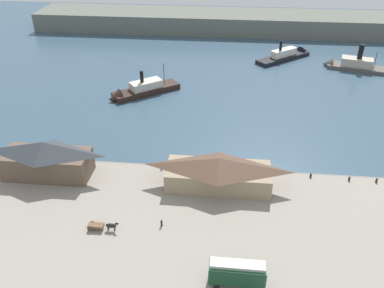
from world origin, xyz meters
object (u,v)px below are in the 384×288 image
at_px(pedestrian_by_tram, 162,223).
at_px(ferry_moored_west, 139,91).
at_px(mooring_post_center_east, 377,180).
at_px(street_tram, 237,272).
at_px(ferry_near_quay, 289,55).
at_px(horse_cart, 102,226).
at_px(ferry_outer_harbor, 349,64).
at_px(mooring_post_west, 311,175).
at_px(ferry_shed_east_terminal, 46,159).
at_px(mooring_post_east, 162,168).
at_px(ferry_shed_central_terminal, 218,172).
at_px(mooring_post_center_west, 349,179).

xyz_separation_m(pedestrian_by_tram, ferry_moored_west, (-16.84, 58.02, -0.46)).
bearing_deg(mooring_post_center_east, street_tram, -135.25).
relative_size(street_tram, ferry_near_quay, 0.38).
xyz_separation_m(horse_cart, ferry_outer_harbor, (63.81, 90.01, -0.51)).
height_order(pedestrian_by_tram, mooring_post_west, pedestrian_by_tram).
bearing_deg(ferry_shed_east_terminal, ferry_outer_harbor, 43.03).
bearing_deg(ferry_moored_west, mooring_post_east, -70.98).
bearing_deg(ferry_near_quay, mooring_post_center_east, -83.04).
xyz_separation_m(mooring_post_east, mooring_post_center_east, (45.71, -0.09, 0.00)).
bearing_deg(ferry_shed_east_terminal, ferry_near_quay, 54.56).
bearing_deg(ferry_shed_east_terminal, horse_cart, -43.07).
bearing_deg(pedestrian_by_tram, ferry_shed_central_terminal, 53.56).
bearing_deg(mooring_post_east, ferry_near_quay, 65.70).
bearing_deg(mooring_post_center_west, ferry_near_quay, 92.99).
bearing_deg(mooring_post_center_east, mooring_post_west, 178.12).
distance_m(street_tram, ferry_near_quay, 110.45).
xyz_separation_m(ferry_shed_east_terminal, ferry_outer_harbor, (80.11, 74.78, -3.73)).
bearing_deg(mooring_post_west, pedestrian_by_tram, -148.52).
relative_size(ferry_outer_harbor, ferry_moored_west, 1.01).
height_order(mooring_post_west, ferry_near_quay, ferry_near_quay).
bearing_deg(mooring_post_center_west, mooring_post_center_east, -0.34).
distance_m(ferry_shed_east_terminal, mooring_post_center_east, 69.79).
xyz_separation_m(mooring_post_west, mooring_post_center_east, (13.48, -0.44, 0.00)).
bearing_deg(ferry_shed_central_terminal, street_tram, -80.82).
relative_size(street_tram, horse_cart, 1.52).
bearing_deg(ferry_near_quay, ferry_shed_central_terminal, -105.54).
relative_size(ferry_shed_east_terminal, ferry_shed_central_terminal, 0.86).
height_order(street_tram, ferry_outer_harbor, ferry_outer_harbor).
distance_m(ferry_shed_east_terminal, ferry_outer_harbor, 109.65).
relative_size(street_tram, mooring_post_west, 9.58).
distance_m(ferry_shed_east_terminal, ferry_moored_west, 46.07).
xyz_separation_m(mooring_post_center_east, ferry_outer_harbor, (10.54, 70.47, -0.03)).
relative_size(mooring_post_center_west, ferry_moored_west, 0.04).
bearing_deg(horse_cart, ferry_outer_harbor, 54.67).
bearing_deg(mooring_post_center_east, pedestrian_by_tram, -157.75).
height_order(street_tram, horse_cart, street_tram).
bearing_deg(ferry_moored_west, ferry_shed_east_terminal, -102.48).
height_order(ferry_moored_west, ferry_near_quay, ferry_moored_west).
height_order(pedestrian_by_tram, ferry_moored_west, ferry_moored_west).
bearing_deg(mooring_post_center_east, ferry_near_quay, 96.96).
bearing_deg(ferry_moored_west, horse_cart, -83.94).
distance_m(horse_cart, mooring_post_center_west, 51.56).
bearing_deg(mooring_post_west, mooring_post_east, -179.37).
height_order(horse_cart, mooring_post_west, horse_cart).
distance_m(mooring_post_west, mooring_post_east, 32.23).
bearing_deg(mooring_post_center_east, ferry_shed_central_terminal, -172.37).
relative_size(mooring_post_east, mooring_post_center_east, 1.00).
relative_size(ferry_shed_central_terminal, pedestrian_by_tram, 14.40).
xyz_separation_m(ferry_shed_central_terminal, street_tram, (3.96, -24.50, -0.82)).
height_order(horse_cart, pedestrian_by_tram, horse_cart).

